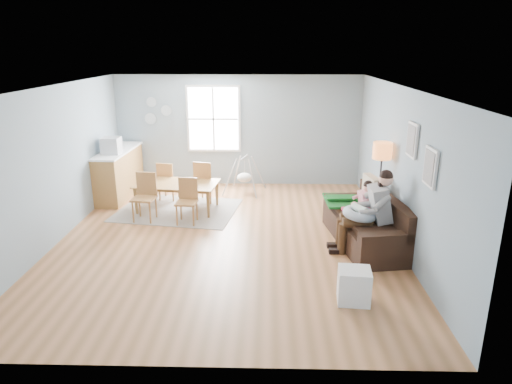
{
  "coord_description": "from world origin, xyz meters",
  "views": [
    {
      "loc": [
        0.73,
        -7.63,
        3.33
      ],
      "look_at": [
        0.54,
        -0.34,
        1.0
      ],
      "focal_mm": 32.0,
      "sensor_mm": 36.0,
      "label": 1
    }
  ],
  "objects_px": {
    "toddler": "(362,200)",
    "floor_lamp": "(382,158)",
    "father": "(369,209)",
    "baby_swing": "(244,177)",
    "monitor": "(111,146)",
    "chair_nw": "(167,179)",
    "chair_ne": "(204,179)",
    "chair_se": "(187,198)",
    "chair_sw": "(145,193)",
    "counter": "(119,173)",
    "storage_cube": "(353,286)",
    "dining_table": "(177,197)",
    "sofa": "(368,227)"
  },
  "relations": [
    {
      "from": "toddler",
      "to": "floor_lamp",
      "type": "distance_m",
      "value": 0.88
    },
    {
      "from": "father",
      "to": "baby_swing",
      "type": "relative_size",
      "value": 1.37
    },
    {
      "from": "floor_lamp",
      "to": "monitor",
      "type": "xyz_separation_m",
      "value": [
        -5.5,
        1.59,
        -0.13
      ]
    },
    {
      "from": "chair_nw",
      "to": "chair_ne",
      "type": "relative_size",
      "value": 0.93
    },
    {
      "from": "father",
      "to": "chair_se",
      "type": "bearing_deg",
      "value": 158.96
    },
    {
      "from": "chair_sw",
      "to": "chair_ne",
      "type": "distance_m",
      "value": 1.48
    },
    {
      "from": "counter",
      "to": "chair_ne",
      "type": "bearing_deg",
      "value": -12.46
    },
    {
      "from": "storage_cube",
      "to": "chair_nw",
      "type": "xyz_separation_m",
      "value": [
        -3.43,
        4.23,
        0.26
      ]
    },
    {
      "from": "toddler",
      "to": "baby_swing",
      "type": "relative_size",
      "value": 0.83
    },
    {
      "from": "toddler",
      "to": "floor_lamp",
      "type": "height_order",
      "value": "floor_lamp"
    },
    {
      "from": "storage_cube",
      "to": "floor_lamp",
      "type": "bearing_deg",
      "value": 70.89
    },
    {
      "from": "chair_nw",
      "to": "father",
      "type": "bearing_deg",
      "value": -33.2
    },
    {
      "from": "chair_nw",
      "to": "chair_ne",
      "type": "xyz_separation_m",
      "value": [
        0.86,
        -0.14,
        0.04
      ]
    },
    {
      "from": "chair_ne",
      "to": "monitor",
      "type": "height_order",
      "value": "monitor"
    },
    {
      "from": "father",
      "to": "dining_table",
      "type": "relative_size",
      "value": 0.84
    },
    {
      "from": "sofa",
      "to": "monitor",
      "type": "relative_size",
      "value": 5.91
    },
    {
      "from": "baby_swing",
      "to": "chair_nw",
      "type": "bearing_deg",
      "value": -160.43
    },
    {
      "from": "sofa",
      "to": "counter",
      "type": "height_order",
      "value": "counter"
    },
    {
      "from": "chair_ne",
      "to": "chair_se",
      "type": "bearing_deg",
      "value": -98.5
    },
    {
      "from": "chair_nw",
      "to": "baby_swing",
      "type": "relative_size",
      "value": 0.85
    },
    {
      "from": "toddler",
      "to": "chair_ne",
      "type": "height_order",
      "value": "toddler"
    },
    {
      "from": "sofa",
      "to": "baby_swing",
      "type": "xyz_separation_m",
      "value": [
        -2.33,
        2.87,
        0.08
      ]
    },
    {
      "from": "baby_swing",
      "to": "monitor",
      "type": "bearing_deg",
      "value": -166.95
    },
    {
      "from": "sofa",
      "to": "dining_table",
      "type": "xyz_separation_m",
      "value": [
        -3.69,
        1.6,
        -0.01
      ]
    },
    {
      "from": "father",
      "to": "floor_lamp",
      "type": "height_order",
      "value": "floor_lamp"
    },
    {
      "from": "dining_table",
      "to": "toddler",
      "type": "bearing_deg",
      "value": -14.7
    },
    {
      "from": "dining_table",
      "to": "chair_sw",
      "type": "distance_m",
      "value": 0.78
    },
    {
      "from": "toddler",
      "to": "chair_nw",
      "type": "height_order",
      "value": "toddler"
    },
    {
      "from": "monitor",
      "to": "baby_swing",
      "type": "bearing_deg",
      "value": 13.05
    },
    {
      "from": "chair_sw",
      "to": "chair_ne",
      "type": "height_order",
      "value": "chair_sw"
    },
    {
      "from": "chair_ne",
      "to": "floor_lamp",
      "type": "bearing_deg",
      "value": -23.5
    },
    {
      "from": "floor_lamp",
      "to": "dining_table",
      "type": "distance_m",
      "value": 4.24
    },
    {
      "from": "toddler",
      "to": "storage_cube",
      "type": "distance_m",
      "value": 2.27
    },
    {
      "from": "chair_ne",
      "to": "storage_cube",
      "type": "bearing_deg",
      "value": -57.88
    },
    {
      "from": "counter",
      "to": "monitor",
      "type": "distance_m",
      "value": 0.81
    },
    {
      "from": "chair_se",
      "to": "monitor",
      "type": "xyz_separation_m",
      "value": [
        -1.85,
        1.27,
        0.77
      ]
    },
    {
      "from": "chair_nw",
      "to": "counter",
      "type": "relative_size",
      "value": 0.45
    },
    {
      "from": "toddler",
      "to": "dining_table",
      "type": "bearing_deg",
      "value": 158.55
    },
    {
      "from": "chair_sw",
      "to": "chair_se",
      "type": "xyz_separation_m",
      "value": [
        0.86,
        -0.14,
        -0.04
      ]
    },
    {
      "from": "counter",
      "to": "monitor",
      "type": "height_order",
      "value": "monitor"
    },
    {
      "from": "sofa",
      "to": "chair_se",
      "type": "xyz_separation_m",
      "value": [
        -3.36,
        0.94,
        0.19
      ]
    },
    {
      "from": "chair_sw",
      "to": "monitor",
      "type": "relative_size",
      "value": 2.48
    },
    {
      "from": "toddler",
      "to": "chair_sw",
      "type": "distance_m",
      "value": 4.21
    },
    {
      "from": "chair_sw",
      "to": "counter",
      "type": "height_order",
      "value": "counter"
    },
    {
      "from": "chair_ne",
      "to": "baby_swing",
      "type": "distance_m",
      "value": 1.14
    },
    {
      "from": "dining_table",
      "to": "chair_ne",
      "type": "distance_m",
      "value": 0.78
    },
    {
      "from": "chair_nw",
      "to": "monitor",
      "type": "xyz_separation_m",
      "value": [
        -1.17,
        -0.06,
        0.77
      ]
    },
    {
      "from": "floor_lamp",
      "to": "chair_se",
      "type": "height_order",
      "value": "floor_lamp"
    },
    {
      "from": "storage_cube",
      "to": "father",
      "type": "bearing_deg",
      "value": 72.39
    },
    {
      "from": "dining_table",
      "to": "chair_sw",
      "type": "xyz_separation_m",
      "value": [
        -0.53,
        -0.52,
        0.25
      ]
    }
  ]
}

